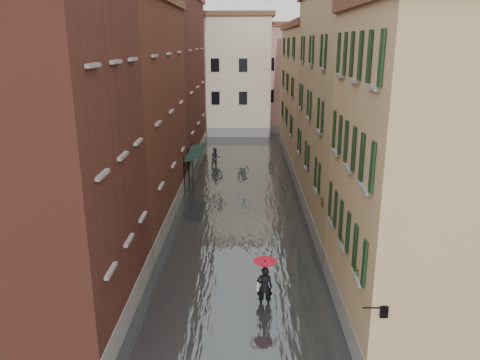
{
  "coord_description": "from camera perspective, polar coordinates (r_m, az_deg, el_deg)",
  "views": [
    {
      "loc": [
        0.39,
        -17.85,
        10.42
      ],
      "look_at": [
        0.04,
        7.16,
        3.0
      ],
      "focal_mm": 35.0,
      "sensor_mm": 36.0,
      "label": 1
    }
  ],
  "objects": [
    {
      "name": "building_right_mid",
      "position": [
        27.92,
        14.63,
        7.93
      ],
      "size": [
        6.0,
        14.0,
        13.0
      ],
      "primitive_type": "cube",
      "color": "#9B7F5E",
      "rests_on": "ground"
    },
    {
      "name": "pedestrian_far",
      "position": [
        39.7,
        -3.0,
        2.65
      ],
      "size": [
        1.09,
        0.98,
        1.83
      ],
      "primitive_type": "imported",
      "rotation": [
        0.0,
        0.0,
        0.4
      ],
      "color": "#232225",
      "rests_on": "ground"
    },
    {
      "name": "window_planters",
      "position": [
        19.99,
        11.54,
        -4.05
      ],
      "size": [
        0.59,
        10.26,
        0.84
      ],
      "color": "brown",
      "rests_on": "ground"
    },
    {
      "name": "building_left_near",
      "position": [
        17.92,
        -23.6,
        2.49
      ],
      "size": [
        6.0,
        8.0,
        13.0
      ],
      "primitive_type": "cube",
      "color": "brown",
      "rests_on": "ground"
    },
    {
      "name": "ground",
      "position": [
        20.67,
        -0.4,
        -13.75
      ],
      "size": [
        120.0,
        120.0,
        0.0
      ],
      "primitive_type": "plane",
      "color": "#545457",
      "rests_on": "ground"
    },
    {
      "name": "wall_lantern",
      "position": [
        14.52,
        17.02,
        -14.99
      ],
      "size": [
        0.71,
        0.22,
        0.35
      ],
      "color": "black",
      "rests_on": "ground"
    },
    {
      "name": "awning_near",
      "position": [
        33.83,
        -5.81,
        2.83
      ],
      "size": [
        1.09,
        2.73,
        2.8
      ],
      "color": "black",
      "rests_on": "ground"
    },
    {
      "name": "awning_far",
      "position": [
        36.12,
        -5.39,
        3.72
      ],
      "size": [
        1.09,
        2.73,
        2.8
      ],
      "color": "black",
      "rests_on": "ground"
    },
    {
      "name": "building_left_mid",
      "position": [
        28.15,
        -14.55,
        7.48
      ],
      "size": [
        6.0,
        14.0,
        12.5
      ],
      "primitive_type": "cube",
      "color": "#5C261D",
      "rests_on": "ground"
    },
    {
      "name": "building_right_far",
      "position": [
        42.62,
        9.88,
        10.0
      ],
      "size": [
        6.0,
        16.0,
        11.5
      ],
      "primitive_type": "cube",
      "color": "tan",
      "rests_on": "ground"
    },
    {
      "name": "building_end_pink",
      "position": [
        58.28,
        6.47,
        12.08
      ],
      "size": [
        10.0,
        9.0,
        12.0
      ],
      "primitive_type": "cube",
      "color": "tan",
      "rests_on": "ground"
    },
    {
      "name": "building_left_far",
      "position": [
        42.63,
        -9.37,
        11.71
      ],
      "size": [
        6.0,
        16.0,
        14.0
      ],
      "primitive_type": "cube",
      "color": "brown",
      "rests_on": "ground"
    },
    {
      "name": "building_right_near",
      "position": [
        17.79,
        22.58,
        0.01
      ],
      "size": [
        6.0,
        8.0,
        11.5
      ],
      "primitive_type": "cube",
      "color": "tan",
      "rests_on": "ground"
    },
    {
      "name": "pedestrian_main",
      "position": [
        19.22,
        3.02,
        -12.0
      ],
      "size": [
        0.97,
        0.97,
        2.06
      ],
      "color": "black",
      "rests_on": "ground"
    },
    {
      "name": "building_end_cream",
      "position": [
        56.09,
        -2.72,
        12.5
      ],
      "size": [
        12.0,
        9.0,
        13.0
      ],
      "primitive_type": "cube",
      "color": "beige",
      "rests_on": "ground"
    },
    {
      "name": "floodwater",
      "position": [
        32.53,
        0.08,
        -1.97
      ],
      "size": [
        10.0,
        60.0,
        0.2
      ],
      "primitive_type": "cube",
      "color": "#3F4546",
      "rests_on": "ground"
    }
  ]
}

